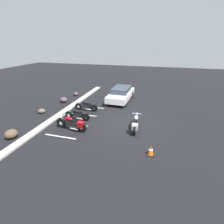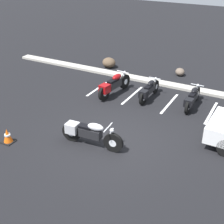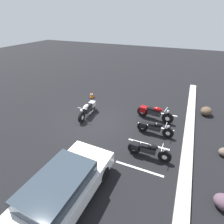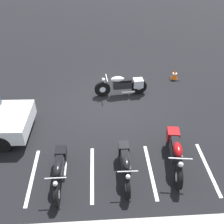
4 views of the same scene
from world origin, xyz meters
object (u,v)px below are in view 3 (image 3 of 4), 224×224
parked_bike_1 (153,128)px  landscape_rock_3 (206,111)px  motorcycle_silver_featured (88,109)px  parked_bike_2 (147,150)px  parked_bike_0 (153,112)px  traffic_cone (92,95)px  car_white (62,189)px

parked_bike_1 → landscape_rock_3: parked_bike_1 is taller
parked_bike_1 → landscape_rock_3: (-3.47, 2.72, -0.14)m
parked_bike_1 → landscape_rock_3: 4.41m
motorcycle_silver_featured → landscape_rock_3: motorcycle_silver_featured is taller
parked_bike_1 → parked_bike_2: size_ratio=0.99×
parked_bike_1 → parked_bike_2: bearing=-86.1°
parked_bike_0 → parked_bike_2: (3.42, 0.46, -0.06)m
traffic_cone → parked_bike_1: bearing=62.3°
car_white → landscape_rock_3: size_ratio=5.72×
motorcycle_silver_featured → landscape_rock_3: (-3.11, 6.99, -0.19)m
motorcycle_silver_featured → parked_bike_1: (0.36, 4.27, -0.05)m
motorcycle_silver_featured → parked_bike_1: motorcycle_silver_featured is taller
parked_bike_0 → traffic_cone: size_ratio=4.44×
parked_bike_0 → traffic_cone: bearing=172.9°
parked_bike_1 → traffic_cone: (-2.86, -5.44, -0.17)m
parked_bike_2 → car_white: bearing=-122.1°
car_white → traffic_cone: 8.82m
motorcycle_silver_featured → car_white: size_ratio=0.51×
parked_bike_0 → motorcycle_silver_featured: bearing=-155.8°
motorcycle_silver_featured → parked_bike_2: (2.23, 4.37, -0.05)m
parked_bike_0 → traffic_cone: parked_bike_0 is taller
parked_bike_0 → parked_bike_1: size_ratio=1.16×
car_white → landscape_rock_3: 9.90m
parked_bike_0 → landscape_rock_3: bearing=39.5°
landscape_rock_3 → traffic_cone: 8.18m
traffic_cone → car_white: bearing=23.2°
motorcycle_silver_featured → parked_bike_0: size_ratio=0.98×
motorcycle_silver_featured → parked_bike_2: size_ratio=1.12×
parked_bike_2 → car_white: size_ratio=0.46×
parked_bike_0 → landscape_rock_3: 3.63m
motorcycle_silver_featured → car_white: bearing=18.2°
parked_bike_2 → traffic_cone: bearing=139.1°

